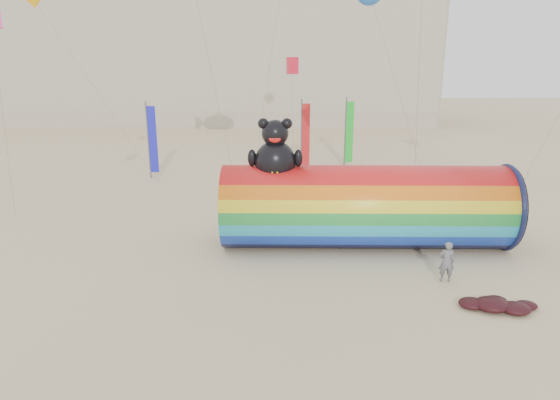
{
  "coord_description": "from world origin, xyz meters",
  "views": [
    {
      "loc": [
        0.76,
        -18.36,
        8.24
      ],
      "look_at": [
        0.5,
        1.5,
        2.4
      ],
      "focal_mm": 32.0,
      "sensor_mm": 36.0,
      "label": 1
    }
  ],
  "objects_px": {
    "hotel_building": "(183,36)",
    "kite_handler": "(447,262)",
    "windsock_assembly": "(365,205)",
    "fabric_bundle": "(497,305)"
  },
  "relations": [
    {
      "from": "kite_handler",
      "to": "windsock_assembly",
      "type": "bearing_deg",
      "value": -51.56
    },
    {
      "from": "hotel_building",
      "to": "windsock_assembly",
      "type": "xyz_separation_m",
      "value": [
        16.2,
        -43.43,
        -8.4
      ]
    },
    {
      "from": "fabric_bundle",
      "to": "windsock_assembly",
      "type": "bearing_deg",
      "value": 122.15
    },
    {
      "from": "hotel_building",
      "to": "kite_handler",
      "type": "relative_size",
      "value": 38.06
    },
    {
      "from": "hotel_building",
      "to": "fabric_bundle",
      "type": "bearing_deg",
      "value": -68.05
    },
    {
      "from": "kite_handler",
      "to": "hotel_building",
      "type": "bearing_deg",
      "value": -64.84
    },
    {
      "from": "hotel_building",
      "to": "fabric_bundle",
      "type": "xyz_separation_m",
      "value": [
        19.84,
        -49.22,
        -10.14
      ]
    },
    {
      "from": "hotel_building",
      "to": "kite_handler",
      "type": "distance_m",
      "value": 51.55
    },
    {
      "from": "windsock_assembly",
      "to": "kite_handler",
      "type": "bearing_deg",
      "value": -55.0
    },
    {
      "from": "hotel_building",
      "to": "fabric_bundle",
      "type": "height_order",
      "value": "hotel_building"
    }
  ]
}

